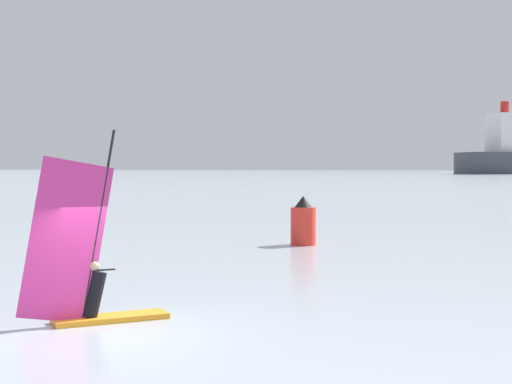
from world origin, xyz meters
TOP-DOWN VIEW (x-y plane):
  - ground_plane at (0.00, 0.00)m, footprint 4000.00×4000.00m
  - windsurfer at (-0.86, 0.99)m, footprint 2.64×2.46m
  - channel_buoy at (-0.00, 17.86)m, footprint 1.09×1.09m

SIDE VIEW (x-z plane):
  - ground_plane at x=0.00m, z-range 0.00..0.00m
  - channel_buoy at x=0.00m, z-range -0.11..2.01m
  - windsurfer at x=-0.86m, z-range -1.11..3.06m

